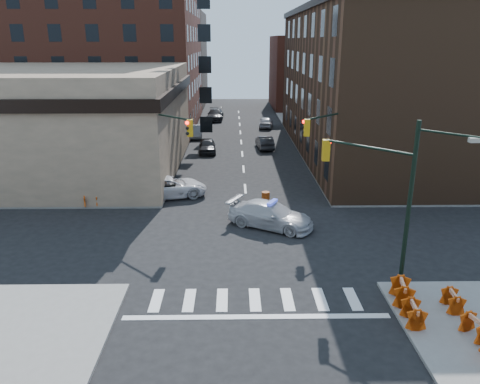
{
  "coord_description": "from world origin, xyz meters",
  "views": [
    {
      "loc": [
        -0.98,
        -25.6,
        11.32
      ],
      "look_at": [
        -0.54,
        2.42,
        2.2
      ],
      "focal_mm": 35.0,
      "sensor_mm": 36.0,
      "label": 1
    }
  ],
  "objects_px": {
    "police_car": "(271,215)",
    "pedestrian_b": "(129,181)",
    "barrel_bank": "(179,188)",
    "parked_car_wnear": "(207,146)",
    "barricade_nw_a": "(159,189)",
    "pedestrian_a": "(98,194)",
    "parked_car_wfar": "(196,132)",
    "barricade_se_a": "(453,301)",
    "pickup": "(169,187)",
    "parked_car_enear": "(265,142)",
    "barrel_road": "(266,199)"
  },
  "relations": [
    {
      "from": "pedestrian_b",
      "to": "barricade_se_a",
      "type": "relative_size",
      "value": 1.76
    },
    {
      "from": "pickup",
      "to": "parked_car_wnear",
      "type": "height_order",
      "value": "pickup"
    },
    {
      "from": "barrel_bank",
      "to": "barricade_se_a",
      "type": "bearing_deg",
      "value": -50.73
    },
    {
      "from": "parked_car_enear",
      "to": "barricade_se_a",
      "type": "relative_size",
      "value": 3.78
    },
    {
      "from": "parked_car_wnear",
      "to": "parked_car_wfar",
      "type": "relative_size",
      "value": 0.97
    },
    {
      "from": "parked_car_wnear",
      "to": "barrel_bank",
      "type": "height_order",
      "value": "parked_car_wnear"
    },
    {
      "from": "pickup",
      "to": "parked_car_wfar",
      "type": "xyz_separation_m",
      "value": [
        0.3,
        22.76,
        -0.06
      ]
    },
    {
      "from": "parked_car_wfar",
      "to": "barrel_bank",
      "type": "xyz_separation_m",
      "value": [
        0.4,
        -22.18,
        -0.21
      ]
    },
    {
      "from": "barricade_nw_a",
      "to": "barrel_road",
      "type": "bearing_deg",
      "value": -18.78
    },
    {
      "from": "police_car",
      "to": "barrel_bank",
      "type": "height_order",
      "value": "police_car"
    },
    {
      "from": "parked_car_wnear",
      "to": "barrel_bank",
      "type": "xyz_separation_m",
      "value": [
        -1.44,
        -14.13,
        -0.21
      ]
    },
    {
      "from": "police_car",
      "to": "parked_car_enear",
      "type": "relative_size",
      "value": 1.28
    },
    {
      "from": "pedestrian_a",
      "to": "barricade_se_a",
      "type": "xyz_separation_m",
      "value": [
        19.09,
        -14.0,
        -0.35
      ]
    },
    {
      "from": "police_car",
      "to": "parked_car_wfar",
      "type": "distance_m",
      "value": 29.63
    },
    {
      "from": "pickup",
      "to": "barricade_se_a",
      "type": "height_order",
      "value": "pickup"
    },
    {
      "from": "pickup",
      "to": "parked_car_wnear",
      "type": "xyz_separation_m",
      "value": [
        2.14,
        14.72,
        -0.06
      ]
    },
    {
      "from": "parked_car_wnear",
      "to": "police_car",
      "type": "bearing_deg",
      "value": -79.76
    },
    {
      "from": "pickup",
      "to": "parked_car_enear",
      "type": "relative_size",
      "value": 1.31
    },
    {
      "from": "parked_car_enear",
      "to": "pedestrian_a",
      "type": "height_order",
      "value": "pedestrian_a"
    },
    {
      "from": "parked_car_enear",
      "to": "barrel_road",
      "type": "bearing_deg",
      "value": 80.87
    },
    {
      "from": "barrel_road",
      "to": "barricade_nw_a",
      "type": "distance_m",
      "value": 8.18
    },
    {
      "from": "pedestrian_a",
      "to": "barricade_se_a",
      "type": "relative_size",
      "value": 1.37
    },
    {
      "from": "barrel_road",
      "to": "barricade_se_a",
      "type": "xyz_separation_m",
      "value": [
        7.15,
        -14.0,
        0.07
      ]
    },
    {
      "from": "parked_car_wfar",
      "to": "pedestrian_a",
      "type": "relative_size",
      "value": 2.83
    },
    {
      "from": "barrel_road",
      "to": "barrel_bank",
      "type": "height_order",
      "value": "barrel_bank"
    },
    {
      "from": "parked_car_enear",
      "to": "pedestrian_a",
      "type": "distance_m",
      "value": 22.64
    },
    {
      "from": "pedestrian_b",
      "to": "barricade_se_a",
      "type": "height_order",
      "value": "pedestrian_b"
    },
    {
      "from": "police_car",
      "to": "barricade_se_a",
      "type": "bearing_deg",
      "value": -116.18
    },
    {
      "from": "barricade_se_a",
      "to": "pickup",
      "type": "bearing_deg",
      "value": 45.94
    },
    {
      "from": "pickup",
      "to": "barricade_nw_a",
      "type": "distance_m",
      "value": 0.8
    },
    {
      "from": "pedestrian_a",
      "to": "barricade_nw_a",
      "type": "distance_m",
      "value": 4.48
    },
    {
      "from": "barricade_nw_a",
      "to": "parked_car_wnear",
      "type": "bearing_deg",
      "value": 74.19
    },
    {
      "from": "parked_car_wnear",
      "to": "pedestrian_a",
      "type": "height_order",
      "value": "pedestrian_a"
    },
    {
      "from": "barrel_bank",
      "to": "parked_car_wnear",
      "type": "bearing_deg",
      "value": 84.18
    },
    {
      "from": "barrel_road",
      "to": "barricade_se_a",
      "type": "distance_m",
      "value": 15.72
    },
    {
      "from": "barrel_road",
      "to": "pickup",
      "type": "bearing_deg",
      "value": 163.94
    },
    {
      "from": "parked_car_enear",
      "to": "barrel_road",
      "type": "height_order",
      "value": "parked_car_enear"
    },
    {
      "from": "police_car",
      "to": "pedestrian_b",
      "type": "bearing_deg",
      "value": 85.68
    },
    {
      "from": "parked_car_wnear",
      "to": "barrel_bank",
      "type": "relative_size",
      "value": 4.09
    },
    {
      "from": "parked_car_wfar",
      "to": "pedestrian_b",
      "type": "distance_m",
      "value": 22.5
    },
    {
      "from": "police_car",
      "to": "pedestrian_b",
      "type": "xyz_separation_m",
      "value": [
        -10.24,
        6.58,
        0.35
      ]
    },
    {
      "from": "pedestrian_a",
      "to": "barricade_se_a",
      "type": "height_order",
      "value": "pedestrian_a"
    },
    {
      "from": "barrel_road",
      "to": "barricade_se_a",
      "type": "bearing_deg",
      "value": -62.95
    },
    {
      "from": "parked_car_enear",
      "to": "pickup",
      "type": "bearing_deg",
      "value": 57.61
    },
    {
      "from": "barricade_nw_a",
      "to": "pedestrian_a",
      "type": "bearing_deg",
      "value": -158.09
    },
    {
      "from": "parked_car_wfar",
      "to": "barricade_se_a",
      "type": "relative_size",
      "value": 3.88
    },
    {
      "from": "parked_car_wfar",
      "to": "pedestrian_a",
      "type": "bearing_deg",
      "value": -105.72
    },
    {
      "from": "barricade_nw_a",
      "to": "barrel_bank",
      "type": "bearing_deg",
      "value": 18.73
    },
    {
      "from": "pedestrian_b",
      "to": "pickup",
      "type": "bearing_deg",
      "value": -11.43
    },
    {
      "from": "parked_car_wnear",
      "to": "parked_car_enear",
      "type": "bearing_deg",
      "value": 12.02
    }
  ]
}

